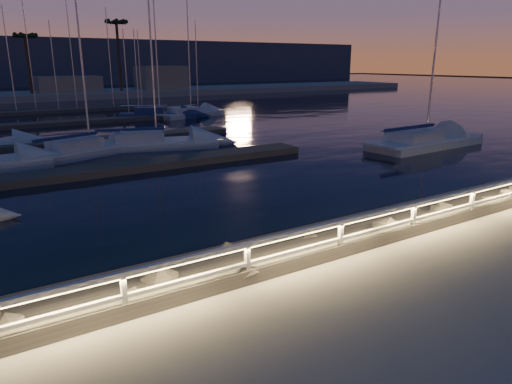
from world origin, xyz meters
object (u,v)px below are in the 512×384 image
(sailboat_d, at_px, (423,141))
(sailboat_c, at_px, (87,148))
(sailboat_h, at_px, (153,142))
(guard_rail, at_px, (310,237))
(sailboat_l, at_px, (190,113))
(sailboat_k, at_px, (158,114))

(sailboat_d, bearing_deg, sailboat_c, 152.05)
(sailboat_c, distance_m, sailboat_h, 4.47)
(sailboat_c, xyz_separation_m, sailboat_h, (4.47, 0.12, 0.00))
(sailboat_d, bearing_deg, guard_rail, -151.67)
(sailboat_d, bearing_deg, sailboat_l, 100.65)
(sailboat_c, relative_size, sailboat_d, 0.82)
(guard_rail, bearing_deg, sailboat_l, 70.36)
(sailboat_h, bearing_deg, sailboat_k, 85.07)
(guard_rail, height_order, sailboat_l, sailboat_l)
(guard_rail, distance_m, sailboat_h, 22.11)
(guard_rail, distance_m, sailboat_c, 21.72)
(sailboat_h, relative_size, sailboat_l, 1.08)
(sailboat_d, xyz_separation_m, sailboat_l, (-6.24, 25.97, -0.06))
(sailboat_d, height_order, sailboat_l, sailboat_d)
(guard_rail, height_order, sailboat_k, sailboat_k)
(guard_rail, xyz_separation_m, sailboat_h, (3.54, 21.80, -0.94))
(sailboat_k, bearing_deg, sailboat_l, 12.93)
(guard_rail, bearing_deg, sailboat_c, 92.44)
(guard_rail, distance_m, sailboat_d, 23.15)
(guard_rail, distance_m, sailboat_k, 39.89)
(guard_rail, xyz_separation_m, sailboat_d, (19.79, 11.99, -0.90))
(sailboat_k, relative_size, sailboat_l, 1.01)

